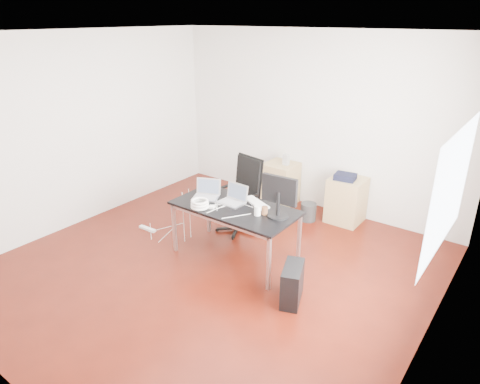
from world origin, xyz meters
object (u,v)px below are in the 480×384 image
Objects in this scene: desk at (235,211)px; filing_cabinet_left at (280,183)px; office_chair at (241,191)px; filing_cabinet_right at (346,200)px; pc_tower at (292,284)px.

filing_cabinet_left is (-0.46, 1.88, -0.33)m from desk.
desk is 1.48× the size of office_chair.
office_chair is 1.54× the size of filing_cabinet_left.
office_chair is at bearing 120.51° from desk.
desk is 1.96m from filing_cabinet_left.
filing_cabinet_left is (-0.05, 1.17, -0.26)m from office_chair.
filing_cabinet_right is at bearing 0.00° from filing_cabinet_left.
desk is 2.29× the size of filing_cabinet_right.
filing_cabinet_right is 1.56× the size of pc_tower.
desk is at bearing -49.06° from office_chair.
filing_cabinet_right is at bearing 56.42° from office_chair.
desk is 2.04m from filing_cabinet_right.
pc_tower is at bearing -25.37° from office_chair.
filing_cabinet_left is 1.18m from filing_cabinet_right.
office_chair is at bearing 123.42° from pc_tower.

